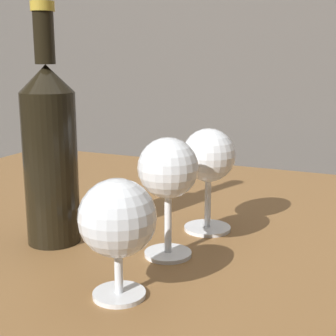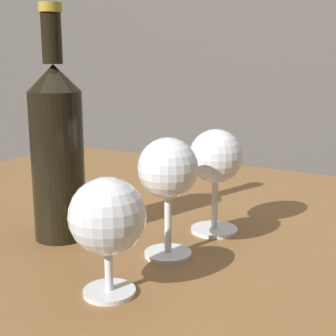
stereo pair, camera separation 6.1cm
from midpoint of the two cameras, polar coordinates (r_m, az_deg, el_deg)
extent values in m
cube|color=brown|center=(0.79, -0.30, -6.68)|extent=(1.17, 0.78, 0.03)
cylinder|color=brown|center=(1.44, -14.34, -12.96)|extent=(0.06, 0.06, 0.68)
cylinder|color=white|center=(0.55, -8.85, -14.07)|extent=(0.06, 0.06, 0.00)
cylinder|color=white|center=(0.53, -8.96, -11.18)|extent=(0.01, 0.01, 0.06)
sphere|color=white|center=(0.51, -9.17, -5.67)|extent=(0.08, 0.08, 0.08)
ellipsoid|color=beige|center=(0.51, -9.17, -5.69)|extent=(0.07, 0.07, 0.04)
cylinder|color=white|center=(0.64, -2.75, -9.75)|extent=(0.06, 0.06, 0.00)
cylinder|color=white|center=(0.63, -2.79, -5.97)|extent=(0.01, 0.01, 0.08)
sphere|color=white|center=(0.61, -2.86, -0.02)|extent=(0.07, 0.07, 0.07)
ellipsoid|color=maroon|center=(0.61, -2.86, -0.18)|extent=(0.07, 0.07, 0.03)
cylinder|color=white|center=(0.73, 2.12, -6.89)|extent=(0.07, 0.07, 0.00)
cylinder|color=white|center=(0.72, 2.14, -3.65)|extent=(0.01, 0.01, 0.08)
sphere|color=white|center=(0.70, 2.19, 1.46)|extent=(0.08, 0.08, 0.08)
ellipsoid|color=#380711|center=(0.70, 2.19, 1.18)|extent=(0.07, 0.07, 0.03)
cylinder|color=black|center=(0.68, -15.67, -0.14)|extent=(0.07, 0.07, 0.20)
cone|color=black|center=(0.67, -16.29, 9.77)|extent=(0.07, 0.07, 0.03)
cylinder|color=black|center=(0.67, -16.56, 14.00)|extent=(0.03, 0.03, 0.06)
cylinder|color=gold|center=(0.67, -16.78, 17.23)|extent=(0.03, 0.03, 0.01)
camera|label=1|loc=(0.03, -92.86, -0.66)|focal=53.57mm
camera|label=2|loc=(0.03, 87.14, 0.66)|focal=53.57mm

